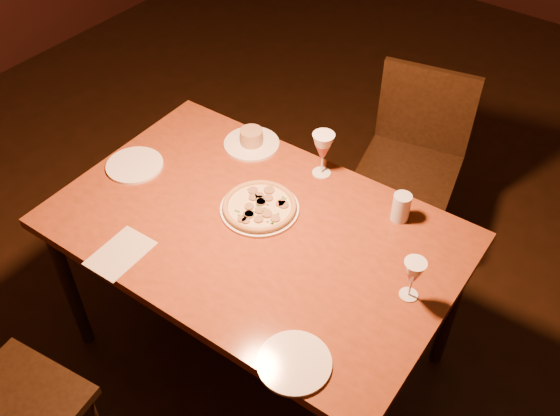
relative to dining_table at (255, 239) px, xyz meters
The scene contains 11 objects.
floor 0.77m from the dining_table, 66.70° to the left, with size 7.00×7.00×0.00m, color black.
dining_table is the anchor object (origin of this frame).
chair_far 1.03m from the dining_table, 81.78° to the left, with size 0.53×0.53×0.92m.
pizza_plate 0.12m from the dining_table, 116.75° to the left, with size 0.29×0.29×0.03m.
ramekin_saucer 0.48m from the dining_table, 130.20° to the left, with size 0.23×0.23×0.07m.
wine_glass_far 0.42m from the dining_table, 86.11° to the left, with size 0.09×0.09×0.19m, color #B34B4A, non-canonical shape.
wine_glass_right 0.61m from the dining_table, ahead, with size 0.07×0.07×0.16m, color #B34B4A, non-canonical shape.
water_tumbler 0.54m from the dining_table, 41.60° to the left, with size 0.07×0.07×0.11m, color silver.
side_plate_left 0.60m from the dining_table, behind, with size 0.23×0.23×0.01m, color white.
side_plate_near 0.58m from the dining_table, 39.79° to the right, with size 0.22×0.22×0.01m, color white.
menu_card 0.48m from the dining_table, 127.21° to the right, with size 0.15×0.22×0.00m, color beige.
Camera 1 is at (0.89, -1.47, 2.38)m, focal length 40.00 mm.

